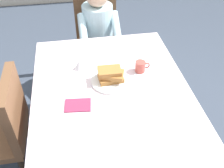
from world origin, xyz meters
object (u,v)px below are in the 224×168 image
object	(u,v)px
chair_diner	(97,34)
diner_person	(98,30)
syrup_pitcher	(79,65)
plate_breakfast	(111,81)
dining_table_main	(112,102)
spoon_near_edge	(118,117)
cup_coffee	(140,67)
chair_left_side	(5,127)
knife_right_of_plate	(137,81)
fork_left_of_plate	(85,86)
breakfast_stack	(111,75)

from	to	relation	value
chair_diner	diner_person	xyz separation A→B (m)	(-0.00, -0.16, 0.14)
syrup_pitcher	plate_breakfast	bearing A→B (deg)	-42.87
plate_breakfast	syrup_pitcher	size ratio (longest dim) A/B	3.50
dining_table_main	spoon_near_edge	xyz separation A→B (m)	(-0.00, -0.23, 0.09)
diner_person	spoon_near_edge	xyz separation A→B (m)	(-0.03, -1.24, 0.07)
diner_person	cup_coffee	size ratio (longest dim) A/B	9.91
chair_left_side	knife_right_of_plate	bearing A→B (deg)	-84.36
plate_breakfast	fork_left_of_plate	size ratio (longest dim) A/B	1.56
dining_table_main	breakfast_stack	xyz separation A→B (m)	(0.01, 0.12, 0.15)
breakfast_stack	chair_diner	bearing A→B (deg)	88.90
diner_person	breakfast_stack	size ratio (longest dim) A/B	5.72
chair_diner	cup_coffee	size ratio (longest dim) A/B	8.23
syrup_pitcher	knife_right_of_plate	world-z (taller)	syrup_pitcher
plate_breakfast	knife_right_of_plate	size ratio (longest dim) A/B	1.40
diner_person	syrup_pitcher	world-z (taller)	diner_person
diner_person	knife_right_of_plate	bearing A→B (deg)	100.33
knife_right_of_plate	fork_left_of_plate	bearing A→B (deg)	93.81
diner_person	dining_table_main	bearing A→B (deg)	88.40
diner_person	fork_left_of_plate	size ratio (longest dim) A/B	6.22
cup_coffee	chair_diner	bearing A→B (deg)	102.89
breakfast_stack	knife_right_of_plate	size ratio (longest dim) A/B	0.98
dining_table_main	diner_person	size ratio (longest dim) A/B	1.36
syrup_pitcher	knife_right_of_plate	bearing A→B (deg)	-28.26
dining_table_main	cup_coffee	xyz separation A→B (m)	(0.25, 0.21, 0.13)
fork_left_of_plate	dining_table_main	bearing A→B (deg)	-118.46
knife_right_of_plate	chair_diner	bearing A→B (deg)	12.67
diner_person	syrup_pitcher	bearing A→B (deg)	71.68
syrup_pitcher	spoon_near_edge	xyz separation A→B (m)	(0.20, -0.54, -0.04)
cup_coffee	knife_right_of_plate	distance (m)	0.13
dining_table_main	fork_left_of_plate	world-z (taller)	fork_left_of_plate
dining_table_main	cup_coffee	distance (m)	0.35
fork_left_of_plate	knife_right_of_plate	size ratio (longest dim) A/B	0.90
syrup_pitcher	fork_left_of_plate	size ratio (longest dim) A/B	0.44
cup_coffee	knife_right_of_plate	xyz separation A→B (m)	(-0.05, -0.11, -0.04)
chair_diner	syrup_pitcher	bearing A→B (deg)	74.83
breakfast_stack	spoon_near_edge	distance (m)	0.36
dining_table_main	diner_person	xyz separation A→B (m)	(0.03, 1.01, 0.02)
breakfast_stack	cup_coffee	size ratio (longest dim) A/B	1.73
knife_right_of_plate	spoon_near_edge	size ratio (longest dim) A/B	1.33
breakfast_stack	syrup_pitcher	xyz separation A→B (m)	(-0.21, 0.19, -0.02)
cup_coffee	syrup_pitcher	world-z (taller)	cup_coffee
fork_left_of_plate	knife_right_of_plate	world-z (taller)	same
cup_coffee	knife_right_of_plate	size ratio (longest dim) A/B	0.57
cup_coffee	fork_left_of_plate	size ratio (longest dim) A/B	0.63
fork_left_of_plate	cup_coffee	bearing A→B (deg)	-76.89
dining_table_main	chair_left_side	bearing A→B (deg)	180.00
diner_person	breakfast_stack	world-z (taller)	diner_person
chair_left_side	breakfast_stack	bearing A→B (deg)	-81.08
chair_diner	syrup_pitcher	size ratio (longest dim) A/B	11.62
chair_diner	breakfast_stack	xyz separation A→B (m)	(-0.02, -1.05, 0.27)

